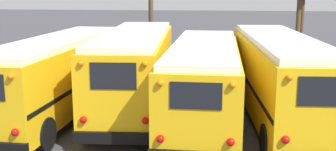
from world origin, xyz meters
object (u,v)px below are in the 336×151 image
at_px(school_bus_0, 60,73).
at_px(school_bus_2, 204,79).
at_px(school_bus_3, 279,74).
at_px(school_bus_1, 136,67).

bearing_deg(school_bus_0, school_bus_2, -2.60).
xyz_separation_m(school_bus_0, school_bus_3, (8.53, 0.39, 0.05)).
bearing_deg(school_bus_2, school_bus_1, 155.39).
relative_size(school_bus_0, school_bus_2, 1.05).
distance_m(school_bus_1, school_bus_3, 5.72).
relative_size(school_bus_0, school_bus_3, 0.96).
distance_m(school_bus_0, school_bus_2, 5.69).
bearing_deg(school_bus_1, school_bus_0, -159.86).
bearing_deg(school_bus_2, school_bus_3, 12.84).
xyz_separation_m(school_bus_1, school_bus_3, (5.68, -0.65, -0.03)).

